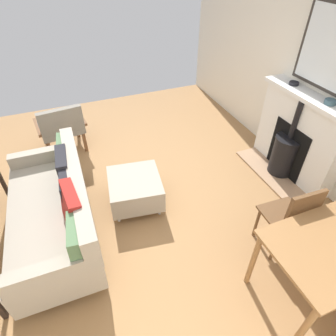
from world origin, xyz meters
TOP-DOWN VIEW (x-y plane):
  - ground_plane at (0.00, 0.00)m, footprint 4.99×5.71m
  - wall_left at (-2.49, 0.00)m, footprint 0.12×5.71m
  - fireplace at (-2.28, 0.35)m, footprint 0.58×1.36m
  - mirror_over_mantel at (-2.40, 0.35)m, footprint 0.04×0.94m
  - mantel_bowl_near at (-2.31, 0.03)m, footprint 0.12×0.12m
  - mantel_bowl_far at (-2.31, 0.60)m, footprint 0.13×0.13m
  - sofa at (0.76, 0.32)m, footprint 0.82×1.78m
  - ottoman at (-0.13, 0.16)m, footprint 0.70×0.72m
  - armchair_accent at (0.55, -1.30)m, footprint 0.74×0.65m
  - dining_chair_near_fireplace at (-1.34, 1.39)m, footprint 0.42×0.42m

SIDE VIEW (x-z plane):
  - ground_plane at x=0.00m, z-range -0.01..0.00m
  - ottoman at x=-0.13m, z-range 0.04..0.43m
  - sofa at x=0.76m, z-range -0.05..0.79m
  - armchair_accent at x=0.55m, z-range 0.05..0.84m
  - fireplace at x=-2.28m, z-range -0.06..1.09m
  - dining_chair_near_fireplace at x=-1.34m, z-range 0.08..0.97m
  - mantel_bowl_near at x=-2.31m, z-range 1.15..1.19m
  - mantel_bowl_far at x=-2.31m, z-range 1.15..1.21m
  - wall_left at x=-2.49m, z-range 0.00..2.78m
  - mirror_over_mantel at x=-2.40m, z-range 1.21..2.09m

